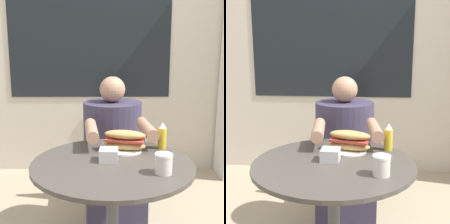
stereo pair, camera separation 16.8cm
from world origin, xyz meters
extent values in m
cube|color=beige|center=(0.00, 1.81, 1.40)|extent=(8.00, 0.08, 2.80)
cube|color=black|center=(-0.21, 1.76, 1.58)|extent=(1.62, 0.01, 1.58)
cylinder|color=#47423D|center=(0.00, 0.00, 0.74)|extent=(0.78, 0.78, 0.02)
cube|color=brown|center=(0.01, 0.86, 0.44)|extent=(0.42, 0.42, 0.02)
cube|color=brown|center=(-0.01, 1.03, 0.66)|extent=(0.35, 0.07, 0.42)
cylinder|color=brown|center=(0.19, 0.71, 0.21)|extent=(0.03, 0.03, 0.43)
cylinder|color=brown|center=(-0.14, 0.68, 0.21)|extent=(0.03, 0.03, 0.43)
cylinder|color=brown|center=(0.15, 1.04, 0.21)|extent=(0.03, 0.03, 0.43)
cylinder|color=brown|center=(-0.17, 1.01, 0.21)|extent=(0.03, 0.03, 0.43)
cube|color=#38334C|center=(0.01, 0.57, 0.23)|extent=(0.42, 0.53, 0.45)
cylinder|color=#38334C|center=(0.01, 0.64, 0.69)|extent=(0.40, 0.40, 0.48)
sphere|color=tan|center=(0.01, 0.64, 1.02)|extent=(0.17, 0.17, 0.17)
cylinder|color=tan|center=(0.20, 0.30, 0.84)|extent=(0.10, 0.32, 0.07)
cylinder|color=tan|center=(-0.11, 0.27, 0.84)|extent=(0.10, 0.32, 0.07)
cylinder|color=white|center=(0.07, 0.17, 0.75)|extent=(0.18, 0.18, 0.01)
ellipsoid|color=tan|center=(0.07, 0.17, 0.78)|extent=(0.24, 0.13, 0.05)
cube|color=#B74233|center=(0.07, 0.17, 0.81)|extent=(0.22, 0.13, 0.01)
ellipsoid|color=tan|center=(0.07, 0.17, 0.84)|extent=(0.24, 0.13, 0.05)
cylinder|color=silver|center=(0.22, -0.14, 0.79)|extent=(0.08, 0.08, 0.08)
cylinder|color=white|center=(0.22, -0.14, 0.84)|extent=(0.08, 0.08, 0.01)
cube|color=silver|center=(-0.02, 0.02, 0.78)|extent=(0.09, 0.09, 0.06)
cylinder|color=gold|center=(0.27, 0.21, 0.81)|extent=(0.05, 0.05, 0.11)
cone|color=white|center=(0.27, 0.21, 0.88)|extent=(0.04, 0.04, 0.03)
camera|label=1|loc=(-0.02, -1.42, 1.29)|focal=50.00mm
camera|label=2|loc=(0.15, -1.42, 1.29)|focal=50.00mm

